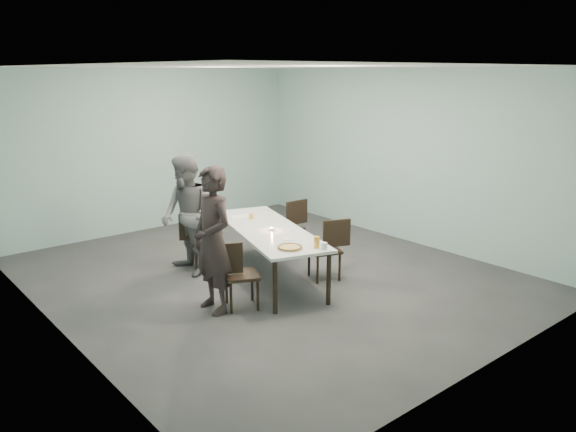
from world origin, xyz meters
TOP-DOWN VIEW (x-y plane):
  - ground at (0.00, 0.00)m, footprint 7.00×7.00m
  - room_shell at (0.00, 0.00)m, footprint 6.02×7.02m
  - table at (-0.05, -0.05)m, footprint 1.63×2.75m
  - chair_near_left at (-1.04, -0.64)m, footprint 0.65×0.56m
  - chair_far_left at (-0.61, 0.90)m, footprint 0.64×0.58m
  - chair_near_right at (0.62, -0.63)m, footprint 0.65×0.54m
  - chair_far_right at (0.98, 0.64)m, footprint 0.62×0.44m
  - diner_near at (-1.28, -0.53)m, footprint 0.46×0.68m
  - diner_far at (-0.84, 0.87)m, footprint 0.73×0.91m
  - pizza at (-0.43, -0.99)m, footprint 0.34×0.34m
  - side_plate at (-0.18, -0.66)m, footprint 0.18×0.18m
  - beer_glass at (-0.14, -1.18)m, footprint 0.08×0.08m
  - water_tumbler at (-0.12, -1.29)m, footprint 0.08×0.08m
  - tealight at (-0.09, -0.18)m, footprint 0.06×0.06m
  - amber_tumbler at (0.08, 0.53)m, footprint 0.07×0.07m
  - menu at (0.02, 0.73)m, footprint 0.35×0.30m

SIDE VIEW (x-z plane):
  - ground at x=0.00m, z-range 0.00..0.00m
  - chair_near_left at x=-1.04m, z-range 0.07..0.94m
  - chair_far_left at x=-0.61m, z-range 0.07..0.94m
  - chair_near_right at x=0.62m, z-range 0.07..0.94m
  - chair_far_right at x=0.98m, z-range 0.07..0.94m
  - table at x=-0.05m, z-range 0.32..1.07m
  - menu at x=0.02m, z-range 0.75..0.76m
  - side_plate at x=-0.18m, z-range 0.75..0.76m
  - pizza at x=-0.43m, z-range 0.75..0.79m
  - tealight at x=-0.09m, z-range 0.75..0.79m
  - amber_tumbler at x=0.08m, z-range 0.75..0.83m
  - water_tumbler at x=-0.12m, z-range 0.75..0.84m
  - beer_glass at x=-0.14m, z-range 0.75..0.90m
  - diner_far at x=-0.84m, z-range 0.00..1.78m
  - diner_near at x=-1.28m, z-range 0.00..1.85m
  - room_shell at x=0.00m, z-range 0.52..3.53m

